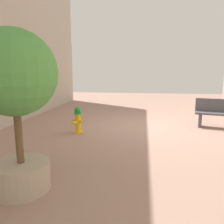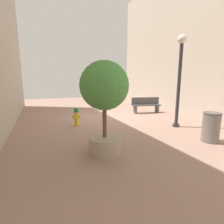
{
  "view_description": "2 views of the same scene",
  "coord_description": "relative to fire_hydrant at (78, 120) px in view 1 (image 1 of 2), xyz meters",
  "views": [
    {
      "loc": [
        0.02,
        7.37,
        1.85
      ],
      "look_at": [
        0.77,
        2.2,
        0.88
      ],
      "focal_mm": 35.25,
      "sensor_mm": 36.0,
      "label": 1
    },
    {
      "loc": [
        3.41,
        8.42,
        1.94
      ],
      "look_at": [
        0.87,
        2.57,
        0.76
      ],
      "focal_mm": 26.74,
      "sensor_mm": 36.0,
      "label": 2
    }
  ],
  "objects": [
    {
      "name": "ground_plane",
      "position": [
        -1.98,
        -1.1,
        -0.4
      ],
      "size": [
        23.4,
        23.4,
        0.0
      ],
      "primitive_type": "plane",
      "color": "#9E7A6B"
    },
    {
      "name": "planter_tree",
      "position": [
        -0.1,
        3.29,
        1.2
      ],
      "size": [
        1.27,
        1.27,
        2.46
      ],
      "color": "tan",
      "rests_on": "ground_plane"
    },
    {
      "name": "bench_near",
      "position": [
        -4.59,
        -1.26,
        0.1
      ],
      "size": [
        1.85,
        0.81,
        0.95
      ],
      "color": "#4C4C51",
      "rests_on": "ground_plane"
    },
    {
      "name": "fire_hydrant",
      "position": [
        0.0,
        0.0,
        0.0
      ],
      "size": [
        0.38,
        0.36,
        0.8
      ],
      "color": "gold",
      "rests_on": "ground_plane"
    }
  ]
}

